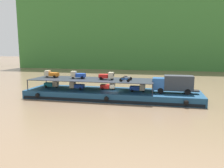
# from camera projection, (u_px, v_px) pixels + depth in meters

# --- Properties ---
(ground_plane) EXTENTS (400.00, 400.00, 0.00)m
(ground_plane) POSITION_uv_depth(u_px,v_px,m) (112.00, 98.00, 41.65)
(ground_plane) COLOR #7F664C
(hillside_far_bank) EXTENTS (116.36, 39.32, 35.93)m
(hillside_far_bank) POSITION_uv_depth(u_px,v_px,m) (144.00, 26.00, 110.84)
(hillside_far_bank) COLOR #387533
(hillside_far_bank) RESTS_ON ground
(cargo_barge) EXTENTS (32.10, 8.43, 1.50)m
(cargo_barge) POSITION_uv_depth(u_px,v_px,m) (112.00, 94.00, 41.51)
(cargo_barge) COLOR navy
(cargo_barge) RESTS_ON ground
(covered_lorry) EXTENTS (7.87, 2.33, 3.10)m
(covered_lorry) POSITION_uv_depth(u_px,v_px,m) (174.00, 83.00, 38.62)
(covered_lorry) COLOR #285BA3
(covered_lorry) RESTS_ON cargo_barge
(cargo_rack) EXTENTS (22.90, 7.01, 2.00)m
(cargo_rack) POSITION_uv_depth(u_px,v_px,m) (92.00, 79.00, 41.92)
(cargo_rack) COLOR #232833
(cargo_rack) RESTS_ON cargo_barge
(mini_truck_lower_stern) EXTENTS (2.79, 1.29, 1.38)m
(mini_truck_lower_stern) POSITION_uv_depth(u_px,v_px,m) (52.00, 84.00, 44.33)
(mini_truck_lower_stern) COLOR teal
(mini_truck_lower_stern) RESTS_ON cargo_barge
(mini_truck_lower_aft) EXTENTS (2.77, 1.26, 1.38)m
(mini_truck_lower_aft) POSITION_uv_depth(u_px,v_px,m) (77.00, 86.00, 42.45)
(mini_truck_lower_aft) COLOR #1E47B7
(mini_truck_lower_aft) RESTS_ON cargo_barge
(mini_truck_lower_mid) EXTENTS (2.79, 1.28, 1.38)m
(mini_truck_lower_mid) POSITION_uv_depth(u_px,v_px,m) (108.00, 86.00, 42.07)
(mini_truck_lower_mid) COLOR red
(mini_truck_lower_mid) RESTS_ON cargo_barge
(mini_truck_lower_fore) EXTENTS (2.77, 1.25, 1.38)m
(mini_truck_lower_fore) POSITION_uv_depth(u_px,v_px,m) (138.00, 88.00, 40.21)
(mini_truck_lower_fore) COLOR #1E47B7
(mini_truck_lower_fore) RESTS_ON cargo_barge
(mini_truck_upper_stern) EXTENTS (2.79, 1.28, 1.38)m
(mini_truck_upper_stern) POSITION_uv_depth(u_px,v_px,m) (51.00, 74.00, 44.24)
(mini_truck_upper_stern) COLOR orange
(mini_truck_upper_stern) RESTS_ON cargo_rack
(mini_truck_upper_mid) EXTENTS (2.80, 1.30, 1.38)m
(mini_truck_upper_mid) POSITION_uv_depth(u_px,v_px,m) (78.00, 75.00, 42.76)
(mini_truck_upper_mid) COLOR #1E47B7
(mini_truck_upper_mid) RESTS_ON cargo_rack
(mini_truck_upper_fore) EXTENTS (2.77, 1.25, 1.38)m
(mini_truck_upper_fore) POSITION_uv_depth(u_px,v_px,m) (107.00, 76.00, 41.17)
(mini_truck_upper_fore) COLOR red
(mini_truck_upper_fore) RESTS_ON cargo_rack
(motorcycle_upper_port) EXTENTS (1.90, 0.55, 0.87)m
(motorcycle_upper_port) POSITION_uv_depth(u_px,v_px,m) (124.00, 79.00, 38.43)
(motorcycle_upper_port) COLOR black
(motorcycle_upper_port) RESTS_ON cargo_rack
(motorcycle_upper_centre) EXTENTS (1.90, 0.55, 0.87)m
(motorcycle_upper_centre) POSITION_uv_depth(u_px,v_px,m) (127.00, 78.00, 40.43)
(motorcycle_upper_centre) COLOR black
(motorcycle_upper_centre) RESTS_ON cargo_rack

